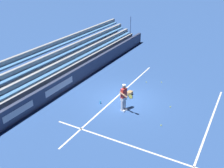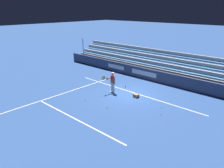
{
  "view_description": "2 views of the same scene",
  "coord_description": "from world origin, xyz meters",
  "px_view_note": "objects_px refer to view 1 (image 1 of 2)",
  "views": [
    {
      "loc": [
        13.56,
        6.56,
        8.25
      ],
      "look_at": [
        0.7,
        -0.46,
        1.27
      ],
      "focal_mm": 42.0,
      "sensor_mm": 36.0,
      "label": 1
    },
    {
      "loc": [
        -9.88,
        12.85,
        6.54
      ],
      "look_at": [
        1.13,
        0.89,
        0.85
      ],
      "focal_mm": 35.0,
      "sensor_mm": 36.0,
      "label": 2
    }
  ],
  "objects_px": {
    "tennis_ball_by_box": "(161,125)",
    "ball_box_cardboard": "(130,93)",
    "tennis_ball_far_right": "(146,82)",
    "tennis_player": "(124,97)",
    "water_bottle": "(100,102)",
    "tennis_ball_midcourt": "(161,82)",
    "tennis_ball_far_left": "(170,107)"
  },
  "relations": [
    {
      "from": "tennis_player",
      "to": "water_bottle",
      "type": "distance_m",
      "value": 1.83
    },
    {
      "from": "tennis_ball_midcourt",
      "to": "tennis_ball_far_left",
      "type": "relative_size",
      "value": 1.0
    },
    {
      "from": "tennis_player",
      "to": "tennis_ball_far_right",
      "type": "distance_m",
      "value": 4.47
    },
    {
      "from": "water_bottle",
      "to": "tennis_player",
      "type": "bearing_deg",
      "value": 89.5
    },
    {
      "from": "tennis_ball_midcourt",
      "to": "tennis_ball_far_left",
      "type": "bearing_deg",
      "value": 27.5
    },
    {
      "from": "tennis_player",
      "to": "tennis_ball_midcourt",
      "type": "height_order",
      "value": "tennis_player"
    },
    {
      "from": "tennis_player",
      "to": "tennis_ball_far_left",
      "type": "relative_size",
      "value": 25.98
    },
    {
      "from": "ball_box_cardboard",
      "to": "tennis_ball_far_right",
      "type": "height_order",
      "value": "ball_box_cardboard"
    },
    {
      "from": "tennis_ball_midcourt",
      "to": "water_bottle",
      "type": "relative_size",
      "value": 0.3
    },
    {
      "from": "tennis_ball_far_left",
      "to": "tennis_ball_by_box",
      "type": "bearing_deg",
      "value": 4.05
    },
    {
      "from": "tennis_ball_midcourt",
      "to": "tennis_ball_far_left",
      "type": "distance_m",
      "value": 3.6
    },
    {
      "from": "tennis_ball_far_right",
      "to": "tennis_ball_by_box",
      "type": "relative_size",
      "value": 1.0
    },
    {
      "from": "tennis_ball_by_box",
      "to": "ball_box_cardboard",
      "type": "bearing_deg",
      "value": -128.74
    },
    {
      "from": "tennis_ball_far_right",
      "to": "tennis_ball_midcourt",
      "type": "bearing_deg",
      "value": 117.03
    },
    {
      "from": "tennis_ball_far_right",
      "to": "water_bottle",
      "type": "bearing_deg",
      "value": -17.28
    },
    {
      "from": "tennis_ball_midcourt",
      "to": "tennis_ball_far_right",
      "type": "distance_m",
      "value": 1.14
    },
    {
      "from": "ball_box_cardboard",
      "to": "tennis_ball_far_left",
      "type": "distance_m",
      "value": 2.92
    },
    {
      "from": "tennis_ball_by_box",
      "to": "water_bottle",
      "type": "distance_m",
      "value": 4.21
    },
    {
      "from": "tennis_ball_by_box",
      "to": "tennis_ball_midcourt",
      "type": "bearing_deg",
      "value": -161.32
    },
    {
      "from": "tennis_ball_midcourt",
      "to": "tennis_ball_far_right",
      "type": "bearing_deg",
      "value": -62.97
    },
    {
      "from": "water_bottle",
      "to": "tennis_ball_far_right",
      "type": "bearing_deg",
      "value": 162.72
    },
    {
      "from": "tennis_player",
      "to": "tennis_ball_far_right",
      "type": "relative_size",
      "value": 25.98
    },
    {
      "from": "water_bottle",
      "to": "ball_box_cardboard",
      "type": "bearing_deg",
      "value": 150.21
    },
    {
      "from": "tennis_ball_far_right",
      "to": "water_bottle",
      "type": "distance_m",
      "value": 4.57
    },
    {
      "from": "ball_box_cardboard",
      "to": "tennis_ball_far_left",
      "type": "relative_size",
      "value": 6.06
    },
    {
      "from": "tennis_ball_far_right",
      "to": "water_bottle",
      "type": "height_order",
      "value": "water_bottle"
    },
    {
      "from": "tennis_player",
      "to": "water_bottle",
      "type": "height_order",
      "value": "tennis_player"
    },
    {
      "from": "tennis_ball_far_left",
      "to": "tennis_ball_by_box",
      "type": "xyz_separation_m",
      "value": [
        2.18,
        0.15,
        0.0
      ]
    },
    {
      "from": "tennis_ball_far_left",
      "to": "tennis_ball_far_right",
      "type": "relative_size",
      "value": 1.0
    },
    {
      "from": "tennis_player",
      "to": "tennis_ball_by_box",
      "type": "distance_m",
      "value": 2.71
    },
    {
      "from": "ball_box_cardboard",
      "to": "tennis_ball_far_right",
      "type": "relative_size",
      "value": 6.06
    },
    {
      "from": "ball_box_cardboard",
      "to": "tennis_ball_midcourt",
      "type": "distance_m",
      "value": 3.17
    }
  ]
}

